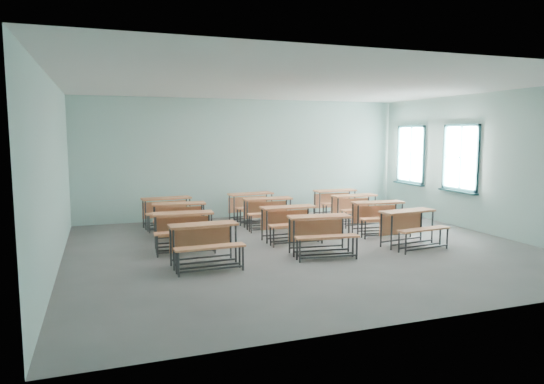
{
  "coord_description": "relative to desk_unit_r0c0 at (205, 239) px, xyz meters",
  "views": [
    {
      "loc": [
        -3.77,
        -8.73,
        2.27
      ],
      "look_at": [
        -0.24,
        1.2,
        1.0
      ],
      "focal_mm": 32.0,
      "sensor_mm": 36.0,
      "label": 1
    }
  ],
  "objects": [
    {
      "name": "room",
      "position": [
        2.22,
        0.75,
        1.11
      ],
      "size": [
        9.04,
        8.04,
        3.24
      ],
      "color": "slate",
      "rests_on": "ground"
    },
    {
      "name": "desk_unit_r0c0",
      "position": [
        0.0,
        0.0,
        0.0
      ],
      "size": [
        1.19,
        0.82,
        0.73
      ],
      "rotation": [
        0.0,
        0.0,
        0.03
      ],
      "color": "#D0784B",
      "rests_on": "ground"
    },
    {
      "name": "desk_unit_r0c1",
      "position": [
        2.22,
        0.08,
        0.0
      ],
      "size": [
        1.26,
        0.92,
        0.73
      ],
      "rotation": [
        0.0,
        0.0,
        -0.12
      ],
      "color": "#D0784B",
      "rests_on": "ground"
    },
    {
      "name": "desk_unit_r0c2",
      "position": [
        4.21,
        0.07,
        0.0
      ],
      "size": [
        1.26,
        0.93,
        0.73
      ],
      "rotation": [
        0.0,
        0.0,
        0.13
      ],
      "color": "#D0784B",
      "rests_on": "ground"
    },
    {
      "name": "desk_unit_r1c0",
      "position": [
        -0.14,
        1.33,
        0.0
      ],
      "size": [
        1.22,
        0.85,
        0.73
      ],
      "rotation": [
        0.0,
        0.0,
        -0.06
      ],
      "color": "#D0784B",
      "rests_on": "ground"
    },
    {
      "name": "desk_unit_r1c1",
      "position": [
        2.12,
        1.38,
        0.0
      ],
      "size": [
        1.18,
        0.79,
        0.73
      ],
      "rotation": [
        0.0,
        0.0,
        0.01
      ],
      "color": "#D0784B",
      "rests_on": "ground"
    },
    {
      "name": "desk_unit_r1c2",
      "position": [
        4.29,
        1.37,
        0.0
      ],
      "size": [
        1.26,
        0.92,
        0.73
      ],
      "rotation": [
        0.0,
        0.0,
        -0.12
      ],
      "color": "#D0784B",
      "rests_on": "ground"
    },
    {
      "name": "desk_unit_r2c0",
      "position": [
        -0.01,
        2.68,
        0.0
      ],
      "size": [
        1.22,
        0.87,
        0.73
      ],
      "rotation": [
        0.0,
        0.0,
        -0.07
      ],
      "color": "#D0784B",
      "rests_on": "ground"
    },
    {
      "name": "desk_unit_r2c1",
      "position": [
        2.14,
        2.84,
        0.0
      ],
      "size": [
        1.22,
        0.86,
        0.73
      ],
      "rotation": [
        0.0,
        0.0,
        -0.06
      ],
      "color": "#D0784B",
      "rests_on": "ground"
    },
    {
      "name": "desk_unit_r2c2",
      "position": [
        4.41,
        2.65,
        0.0
      ],
      "size": [
        1.19,
        0.81,
        0.73
      ],
      "rotation": [
        0.0,
        0.0,
        0.02
      ],
      "color": "#D0784B",
      "rests_on": "ground"
    },
    {
      "name": "desk_unit_r3c0",
      "position": [
        -0.14,
        3.72,
        0.0
      ],
      "size": [
        1.24,
        0.9,
        0.73
      ],
      "rotation": [
        0.0,
        0.0,
        0.1
      ],
      "color": "#D0784B",
      "rests_on": "ground"
    },
    {
      "name": "desk_unit_r3c1",
      "position": [
        2.06,
        3.89,
        0.0
      ],
      "size": [
        1.26,
        0.93,
        0.73
      ],
      "rotation": [
        0.0,
        0.0,
        0.13
      ],
      "color": "#D0784B",
      "rests_on": "ground"
    },
    {
      "name": "desk_unit_r3c2",
      "position": [
        4.46,
        3.8,
        0.0
      ],
      "size": [
        1.17,
        0.79,
        0.73
      ],
      "rotation": [
        0.0,
        0.0,
        0.0
      ],
      "color": "#D0784B",
      "rests_on": "ground"
    }
  ]
}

